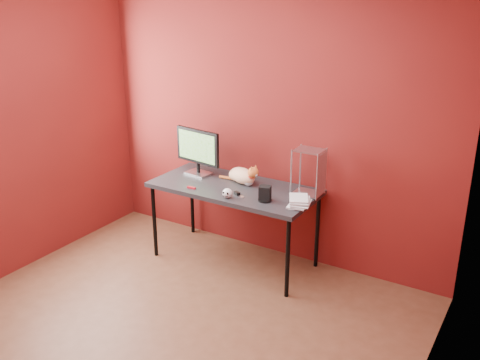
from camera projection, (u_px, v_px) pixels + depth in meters
The scene contains 11 objects.
room at pixel (140, 154), 3.39m from camera, with size 3.52×3.52×2.61m.
desk at pixel (234, 191), 4.82m from camera, with size 1.50×0.70×0.75m.
monitor at pixel (198, 149), 5.02m from camera, with size 0.51×0.19×0.44m.
cat at pixel (242, 176), 4.85m from camera, with size 0.44×0.25×0.21m.
skull_mug at pixel (227, 193), 4.52m from camera, with size 0.09×0.09×0.08m.
speaker at pixel (265, 194), 4.45m from camera, with size 0.11×0.11×0.13m.
book_stack at pixel (293, 158), 4.26m from camera, with size 0.23×0.25×0.82m.
wire_rack at pixel (308, 172), 4.55m from camera, with size 0.25×0.21×0.41m.
pocket_knife at pixel (191, 188), 4.74m from camera, with size 0.08×0.02×0.02m, color #A80D19.
black_gadget at pixel (237, 193), 4.60m from camera, with size 0.05×0.03×0.03m, color black.
washer at pixel (241, 197), 4.55m from camera, with size 0.05×0.05×0.00m, color #A7A6AB.
Camera 1 is at (2.23, -2.44, 2.45)m, focal length 40.00 mm.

